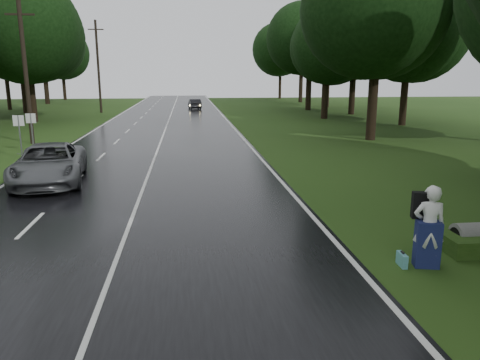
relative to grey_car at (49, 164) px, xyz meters
name	(u,v)px	position (x,y,z in m)	size (l,w,h in m)	color
ground	(122,246)	(4.00, -7.83, -0.86)	(160.00, 160.00, 0.00)	#244113
road	(161,141)	(4.00, 12.17, -0.84)	(12.00, 140.00, 0.04)	black
lane_center	(161,141)	(4.00, 12.17, -0.81)	(0.12, 140.00, 0.01)	silver
grey_car	(49,164)	(0.00, 0.00, 0.00)	(2.71, 5.87, 1.63)	#505356
far_car	(195,104)	(6.88, 41.99, -0.16)	(1.39, 3.98, 1.31)	black
hitchhiker	(428,229)	(11.48, -10.03, 0.08)	(0.83, 0.78, 2.03)	silver
suitcase	(402,260)	(10.92, -9.96, -0.70)	(0.13, 0.45, 0.32)	teal
culvert	(478,248)	(13.51, -9.05, -0.86)	(0.70, 0.70, 1.40)	slate
utility_pole_mid	(33,144)	(-4.50, 12.11, -0.86)	(1.80, 0.28, 9.15)	black
utility_pole_far	(101,113)	(-4.50, 37.86, -0.86)	(1.80, 0.28, 10.73)	black
road_sign_a	(23,159)	(-3.20, 6.17, -0.86)	(0.57, 0.10, 2.39)	white
road_sign_b	(34,153)	(-3.20, 8.17, -0.86)	(0.56, 0.10, 2.32)	white
tree_left_e	(35,122)	(-9.07, 27.40, -0.86)	(9.33, 9.33, 14.58)	black
tree_left_f	(27,113)	(-13.30, 38.19, -0.86)	(9.37, 9.37, 14.64)	black
tree_right_d	(370,140)	(18.74, 11.34, -0.86)	(10.13, 10.13, 15.82)	black
tree_right_e	(324,119)	(20.17, 27.34, -0.86)	(8.49, 8.49, 13.27)	black
tree_right_f	(308,110)	(21.50, 39.00, -0.86)	(10.52, 10.52, 16.43)	black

